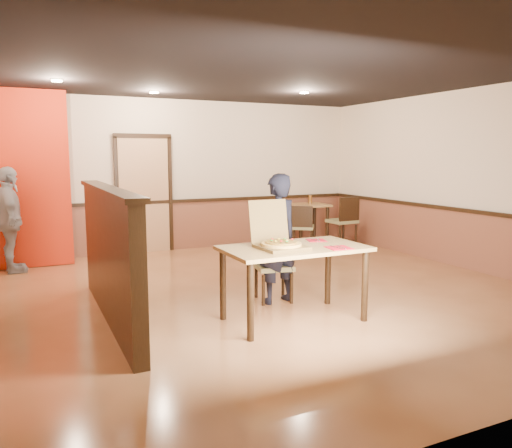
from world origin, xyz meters
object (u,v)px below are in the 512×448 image
at_px(side_table, 308,213).
at_px(pizza_box, 279,242).
at_px(diner_chair, 272,262).
at_px(passerby, 10,220).
at_px(main_table, 294,257).
at_px(side_chair_right, 344,219).
at_px(diner, 277,239).
at_px(side_chair_left, 302,225).
at_px(condiment, 310,199).

relative_size(side_table, pizza_box, 1.44).
height_order(diner_chair, passerby, passerby).
bearing_deg(main_table, side_chair_right, 47.86).
relative_size(side_chair_right, diner, 0.62).
bearing_deg(diner, side_chair_right, -145.94).
relative_size(main_table, passerby, 0.94).
distance_m(side_chair_right, side_table, 0.77).
relative_size(side_chair_right, side_table, 1.20).
bearing_deg(diner_chair, side_chair_left, 64.47).
distance_m(side_chair_left, pizza_box, 4.26).
bearing_deg(side_chair_left, condiment, -96.19).
height_order(side_chair_left, side_chair_right, side_chair_right).
bearing_deg(side_chair_right, diner, 40.35).
distance_m(main_table, diner, 0.69).
height_order(passerby, condiment, passerby).
height_order(diner_chair, condiment, condiment).
xyz_separation_m(passerby, condiment, (5.53, 0.43, 0.07)).
bearing_deg(passerby, condiment, -91.21).
distance_m(diner_chair, side_table, 4.15).
xyz_separation_m(passerby, pizza_box, (2.60, -3.76, 0.07)).
bearing_deg(main_table, side_chair_left, 57.82).
relative_size(side_table, passerby, 0.50).
bearing_deg(main_table, pizza_box, 179.93).
bearing_deg(diner, side_chair_left, -135.02).
relative_size(diner, passerby, 0.97).
bearing_deg(diner, pizza_box, 54.63).
relative_size(main_table, diner_chair, 1.77).
height_order(main_table, condiment, condiment).
bearing_deg(main_table, diner, 77.40).
xyz_separation_m(side_chair_right, pizza_box, (-3.30, -3.50, 0.34)).
bearing_deg(diner_chair, pizza_box, -101.29).
height_order(diner, pizza_box, diner).
bearing_deg(passerby, main_table, -149.14).
bearing_deg(side_table, condiment, 35.34).
bearing_deg(side_chair_left, main_table, 92.88).
xyz_separation_m(side_table, diner, (-2.52, -3.45, 0.17)).
bearing_deg(passerby, side_table, -91.78).
bearing_deg(side_chair_right, pizza_box, 43.48).
relative_size(side_chair_right, condiment, 5.82).
distance_m(main_table, passerby, 4.67).
height_order(side_table, pizza_box, pizza_box).
xyz_separation_m(side_table, pizza_box, (-2.84, -4.12, 0.26)).
distance_m(side_table, passerby, 5.46).
xyz_separation_m(diner_chair, condiment, (2.59, 3.37, 0.41)).
xyz_separation_m(side_chair_left, passerby, (-4.96, 0.23, 0.35)).
bearing_deg(main_table, diner_chair, 78.68).
distance_m(side_chair_right, passerby, 5.91).
height_order(main_table, diner_chair, diner_chair).
relative_size(side_table, condiment, 4.86).
height_order(main_table, passerby, passerby).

